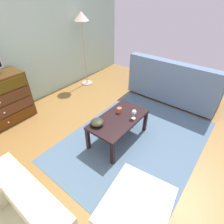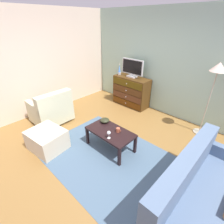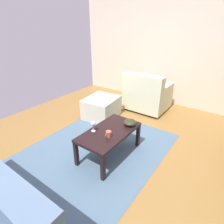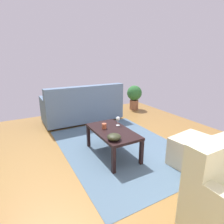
% 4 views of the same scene
% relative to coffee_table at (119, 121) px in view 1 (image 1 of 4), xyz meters
% --- Properties ---
extents(ground_plane, '(5.53, 5.01, 0.05)m').
position_rel_coffee_table_xyz_m(ground_plane, '(-0.06, -0.04, -0.40)').
color(ground_plane, olive).
extents(wall_accent_rear, '(5.53, 0.12, 2.68)m').
position_rel_coffee_table_xyz_m(wall_accent_rear, '(-0.06, 2.22, 0.97)').
color(wall_accent_rear, '#9EBFAD').
rests_on(wall_accent_rear, ground_plane).
extents(area_rug, '(2.60, 1.90, 0.01)m').
position_rel_coffee_table_xyz_m(area_rug, '(0.14, -0.24, -0.37)').
color(area_rug, '#496178').
rests_on(area_rug, ground_plane).
extents(coffee_table, '(0.97, 0.53, 0.43)m').
position_rel_coffee_table_xyz_m(coffee_table, '(0.00, 0.00, 0.00)').
color(coffee_table, black).
rests_on(coffee_table, ground_plane).
extents(wine_glass, '(0.07, 0.07, 0.16)m').
position_rel_coffee_table_xyz_m(wine_glass, '(0.14, -0.18, 0.17)').
color(wine_glass, silver).
rests_on(wine_glass, coffee_table).
extents(mug, '(0.11, 0.08, 0.08)m').
position_rel_coffee_table_xyz_m(mug, '(0.13, 0.08, 0.10)').
color(mug, '#AE5539').
rests_on(mug, coffee_table).
extents(bowl_decorative, '(0.20, 0.20, 0.09)m').
position_rel_coffee_table_xyz_m(bowl_decorative, '(-0.32, 0.15, 0.10)').
color(bowl_decorative, '#2A2D1B').
rests_on(bowl_decorative, coffee_table).
extents(couch_large, '(0.85, 1.86, 0.91)m').
position_rel_coffee_table_xyz_m(couch_large, '(1.79, -0.17, -0.02)').
color(couch_large, '#332319').
rests_on(couch_large, ground_plane).
extents(ottoman, '(0.77, 0.68, 0.42)m').
position_rel_coffee_table_xyz_m(ottoman, '(-0.93, -0.90, -0.16)').
color(ottoman, beige).
rests_on(ottoman, ground_plane).
extents(standing_lamp, '(0.32, 0.32, 1.65)m').
position_rel_coffee_table_xyz_m(standing_lamp, '(1.16, 1.86, 1.04)').
color(standing_lamp, '#A59E8C').
rests_on(standing_lamp, ground_plane).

